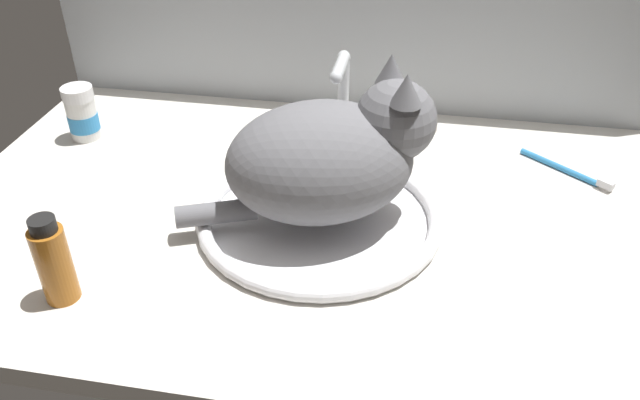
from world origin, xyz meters
TOP-DOWN VIEW (x-y plane):
  - countertop at (0.00, 0.00)cm, footprint 117.11×73.47cm
  - backsplash_wall at (0.00, 37.93)cm, footprint 117.11×2.40cm
  - sink_basin at (1.08, -2.62)cm, footprint 36.78×36.78cm
  - faucet at (1.08, 18.76)cm, footprint 16.61×11.43cm
  - cat at (3.02, -1.85)cm, footprint 36.66×29.23cm
  - amber_bottle at (-28.73, -24.57)cm, footprint 4.35×4.35cm
  - pill_bottle at (-46.09, 15.86)cm, footprint 5.54×5.54cm
  - toothbrush at (39.73, 18.39)cm, footprint 13.98×11.45cm

SIDE VIEW (x-z plane):
  - countertop at x=0.00cm, z-range 0.00..3.00cm
  - toothbrush at x=39.73cm, z-range 2.77..4.47cm
  - sink_basin at x=1.08cm, z-range 2.85..5.07cm
  - pill_bottle at x=-46.09cm, z-range 2.64..12.63cm
  - amber_bottle at x=-28.73cm, z-range 2.64..15.10cm
  - faucet at x=1.08cm, z-range 1.08..19.60cm
  - cat at x=3.02cm, z-range 3.25..25.45cm
  - backsplash_wall at x=0.00cm, z-range 0.00..31.99cm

